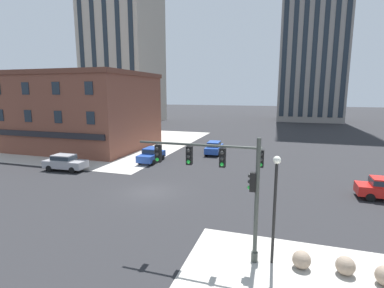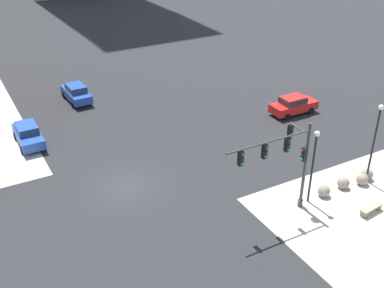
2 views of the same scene
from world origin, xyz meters
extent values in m
plane|color=#262628|center=(0.00, 0.00, 0.00)|extent=(320.00, 320.00, 0.00)
cylinder|color=#383D38|center=(9.19, -7.64, 0.25)|extent=(0.32, 0.32, 0.50)
cylinder|color=#383D38|center=(9.19, -7.64, 3.03)|extent=(0.20, 0.20, 6.06)
cylinder|color=#383D38|center=(6.22, -7.64, 5.59)|extent=(5.94, 0.12, 0.12)
cylinder|color=#383D38|center=(9.19, -6.74, 5.29)|extent=(0.11, 1.80, 0.11)
cube|color=black|center=(7.54, -7.64, 5.04)|extent=(0.28, 0.28, 0.90)
sphere|color=#282828|center=(7.54, -7.80, 5.32)|extent=(0.18, 0.18, 0.18)
sphere|color=#282828|center=(7.54, -7.80, 5.04)|extent=(0.18, 0.18, 0.18)
sphere|color=green|center=(7.54, -7.80, 4.76)|extent=(0.18, 0.18, 0.18)
cube|color=black|center=(5.89, -7.64, 5.04)|extent=(0.28, 0.28, 0.90)
sphere|color=#282828|center=(5.89, -7.80, 5.32)|extent=(0.18, 0.18, 0.18)
sphere|color=#282828|center=(5.89, -7.80, 5.04)|extent=(0.18, 0.18, 0.18)
sphere|color=green|center=(5.89, -7.80, 4.76)|extent=(0.18, 0.18, 0.18)
cube|color=black|center=(4.24, -7.64, 5.04)|extent=(0.28, 0.28, 0.90)
sphere|color=#282828|center=(4.24, -7.80, 5.32)|extent=(0.18, 0.18, 0.18)
sphere|color=#282828|center=(4.24, -7.80, 5.04)|extent=(0.18, 0.18, 0.18)
sphere|color=green|center=(4.24, -7.80, 4.76)|extent=(0.18, 0.18, 0.18)
cube|color=black|center=(8.99, -7.64, 3.99)|extent=(0.28, 0.28, 0.90)
sphere|color=#282828|center=(8.83, -7.64, 4.27)|extent=(0.18, 0.18, 0.18)
sphere|color=#282828|center=(8.83, -7.64, 3.99)|extent=(0.18, 0.18, 0.18)
sphere|color=green|center=(8.83, -7.64, 3.71)|extent=(0.18, 0.18, 0.18)
cube|color=black|center=(9.19, -5.94, 4.74)|extent=(0.28, 0.28, 0.90)
sphere|color=#282828|center=(9.19, -6.10, 5.02)|extent=(0.18, 0.18, 0.18)
sphere|color=#282828|center=(9.19, -6.10, 4.74)|extent=(0.18, 0.18, 0.18)
sphere|color=green|center=(9.19, -6.10, 4.46)|extent=(0.18, 0.18, 0.18)
sphere|color=gray|center=(11.32, -7.51, 0.42)|extent=(0.84, 0.84, 0.84)
sphere|color=gray|center=(13.18, -7.43, 0.42)|extent=(0.84, 0.84, 0.84)
sphere|color=gray|center=(14.67, -7.73, 0.42)|extent=(0.84, 0.84, 0.84)
sphere|color=gray|center=(15.47, -7.42, 0.42)|extent=(0.84, 0.84, 0.84)
cube|color=tan|center=(12.68, -10.40, 0.44)|extent=(1.84, 0.68, 0.10)
cube|color=gray|center=(11.99, -10.49, 0.20)|extent=(0.29, 0.43, 0.39)
cube|color=gray|center=(13.38, -10.32, 0.20)|extent=(0.29, 0.43, 0.39)
cylinder|color=black|center=(10.00, -7.47, 2.45)|extent=(0.14, 0.14, 4.89)
sphere|color=white|center=(10.00, -7.47, 5.07)|extent=(0.36, 0.36, 0.36)
cylinder|color=black|center=(15.26, -7.58, 2.78)|extent=(0.14, 0.14, 5.57)
sphere|color=white|center=(15.26, -7.58, 5.75)|extent=(0.36, 0.36, 0.36)
cube|color=#23479E|center=(-4.43, 9.56, 0.70)|extent=(1.76, 4.40, 0.76)
cube|color=#23479E|center=(-4.43, 9.71, 1.38)|extent=(1.50, 2.11, 0.60)
cube|color=#232D38|center=(-4.43, 9.71, 1.38)|extent=(1.53, 2.20, 0.40)
cylinder|color=black|center=(-3.59, 8.20, 0.32)|extent=(0.22, 0.64, 0.64)
cylinder|color=black|center=(-5.26, 8.20, 0.32)|extent=(0.22, 0.64, 0.64)
cylinder|color=black|center=(-3.59, 10.93, 0.32)|extent=(0.22, 0.64, 0.64)
cylinder|color=black|center=(-5.26, 10.93, 0.32)|extent=(0.22, 0.64, 0.64)
cube|color=#23479E|center=(1.52, 16.22, 0.70)|extent=(1.93, 4.47, 0.76)
cube|color=#23479E|center=(1.53, 16.07, 1.38)|extent=(1.58, 2.17, 0.60)
cube|color=#232D38|center=(1.53, 16.07, 1.38)|extent=(1.62, 2.26, 0.40)
cylinder|color=black|center=(0.63, 17.55, 0.32)|extent=(0.24, 0.65, 0.64)
cylinder|color=black|center=(2.30, 17.61, 0.32)|extent=(0.24, 0.65, 0.64)
cylinder|color=black|center=(0.74, 14.82, 0.32)|extent=(0.24, 0.65, 0.64)
cylinder|color=black|center=(2.41, 14.88, 0.32)|extent=(0.24, 0.65, 0.64)
cube|color=red|center=(18.01, 3.82, 0.70)|extent=(4.40, 1.77, 0.76)
cube|color=red|center=(17.86, 3.82, 1.38)|extent=(2.11, 1.50, 0.60)
cube|color=#232D38|center=(17.86, 3.82, 1.38)|extent=(2.20, 1.53, 0.40)
cylinder|color=black|center=(19.38, 4.65, 0.32)|extent=(0.64, 0.22, 0.64)
cylinder|color=black|center=(19.38, 2.98, 0.32)|extent=(0.64, 0.22, 0.64)
cylinder|color=black|center=(16.65, 4.65, 0.32)|extent=(0.64, 0.22, 0.64)
cylinder|color=black|center=(16.65, 2.98, 0.32)|extent=(0.64, 0.22, 0.64)
camera|label=1|loc=(10.24, -20.92, 8.09)|focal=27.43mm
camera|label=2|loc=(-9.32, -26.55, 18.64)|focal=44.74mm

